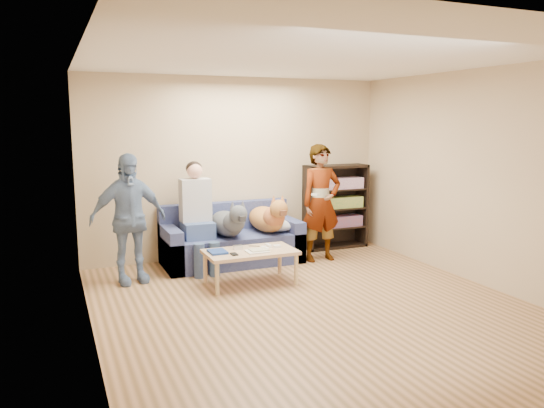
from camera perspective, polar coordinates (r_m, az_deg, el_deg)
name	(u,v)px	position (r m, az deg, el deg)	size (l,w,h in m)	color
ground	(315,308)	(5.80, 4.70, -11.06)	(5.00, 5.00, 0.00)	brown
ceiling	(319,58)	(5.48, 5.06, 15.41)	(5.00, 5.00, 0.00)	white
wall_back	(238,168)	(7.78, -3.73, 3.93)	(4.50, 4.50, 0.00)	tan
wall_front	(510,235)	(3.50, 24.24, -3.09)	(4.50, 4.50, 0.00)	tan
wall_left	(87,200)	(4.88, -19.25, 0.41)	(5.00, 5.00, 0.00)	tan
wall_right	(484,178)	(6.83, 21.86, 2.60)	(5.00, 5.00, 0.00)	tan
blanket	(280,226)	(7.52, 0.88, -2.35)	(0.44, 0.37, 0.15)	#B2B1B7
person_standing_right	(321,203)	(7.52, 5.31, 0.11)	(0.60, 0.40, 1.66)	gray
person_standing_left	(128,219)	(6.68, -15.21, -1.54)	(0.94, 0.39, 1.60)	#748EB9
held_controller	(315,195)	(7.23, 4.67, 1.00)	(0.04, 0.11, 0.03)	silver
notebook_blue	(218,252)	(6.38, -5.88, -5.12)	(0.20, 0.26, 0.03)	navy
papers	(257,251)	(6.39, -1.61, -5.11)	(0.26, 0.20, 0.01)	silver
magazine	(259,250)	(6.41, -1.42, -4.93)	(0.22, 0.17, 0.01)	#B2AC8E
camera_silver	(238,247)	(6.53, -3.71, -4.66)	(0.11, 0.06, 0.05)	silver
controller_a	(268,245)	(6.65, -0.38, -4.47)	(0.04, 0.13, 0.03)	white
controller_b	(277,246)	(6.61, 0.53, -4.56)	(0.09, 0.06, 0.03)	white
headphone_cup_a	(266,248)	(6.51, -0.63, -4.81)	(0.07, 0.07, 0.02)	white
headphone_cup_b	(264,247)	(6.59, -0.89, -4.65)	(0.07, 0.07, 0.02)	white
pen_orange	(253,253)	(6.31, -2.00, -5.32)	(0.01, 0.01, 0.14)	orange
pen_black	(254,246)	(6.67, -1.92, -4.54)	(0.01, 0.01, 0.14)	black
wallet	(234,254)	(6.27, -4.11, -5.40)	(0.07, 0.12, 0.01)	black
sofa	(231,243)	(7.48, -4.45, -4.19)	(1.90, 0.85, 0.82)	#515B93
person_seated	(197,212)	(7.12, -8.02, -0.88)	(0.40, 0.73, 1.47)	#446396
dog_gray	(229,222)	(7.17, -4.67, -1.97)	(0.38, 1.24, 0.56)	#4C4F56
dog_tan	(268,218)	(7.43, -0.39, -1.49)	(0.40, 1.16, 0.58)	gold
coffee_table	(250,254)	(6.48, -2.34, -5.41)	(1.10, 0.60, 0.42)	tan
bookshelf	(335,205)	(8.34, 6.82, -0.07)	(1.00, 0.34, 1.30)	black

